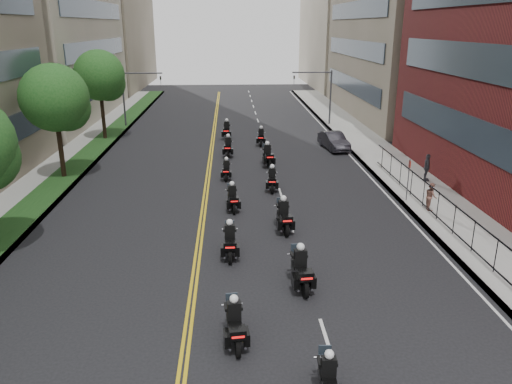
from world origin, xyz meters
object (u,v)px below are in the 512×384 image
motorcycle_12 (227,131)px  motorcycle_11 (261,138)px  motorcycle_2 (235,325)px  pedestrian_b (431,196)px  motorcycle_1 (329,382)px  parked_sedan (334,141)px  motorcycle_3 (301,271)px  motorcycle_4 (230,242)px  motorcycle_5 (284,217)px  motorcycle_9 (268,156)px  motorcycle_10 (228,148)px  motorcycle_6 (232,199)px  motorcycle_8 (226,170)px  motorcycle_7 (272,180)px  pedestrian_c (427,167)px

motorcycle_12 → motorcycle_11: bearing=-39.5°
motorcycle_2 → pedestrian_b: size_ratio=1.51×
motorcycle_1 → parked_sedan: (6.11, 29.39, 0.09)m
motorcycle_3 → parked_sedan: size_ratio=0.58×
parked_sedan → motorcycle_3: bearing=-113.3°
motorcycle_3 → motorcycle_4: 4.07m
motorcycle_3 → motorcycle_5: bearing=85.9°
motorcycle_5 → motorcycle_12: bearing=93.7°
motorcycle_11 → pedestrian_b: size_ratio=1.49×
motorcycle_11 → parked_sedan: bearing=-11.8°
motorcycle_2 → motorcycle_1: bearing=-53.9°
motorcycle_9 → motorcycle_10: (-2.90, 3.08, -0.03)m
motorcycle_6 → motorcycle_11: size_ratio=0.98×
parked_sedan → motorcycle_5: bearing=-118.1°
motorcycle_6 → motorcycle_3: bearing=-79.6°
motorcycle_8 → motorcycle_5: bearing=-69.8°
motorcycle_9 → motorcycle_1: bearing=-96.3°
motorcycle_6 → motorcycle_9: bearing=67.8°
motorcycle_3 → motorcycle_7: size_ratio=1.11×
motorcycle_12 → pedestrian_c: pedestrian_c is taller
motorcycle_4 → motorcycle_9: 15.34m
motorcycle_1 → motorcycle_4: size_ratio=0.90×
motorcycle_9 → pedestrian_b: bearing=-56.1°
motorcycle_3 → motorcycle_9: (0.05, 18.04, 0.00)m
motorcycle_7 → motorcycle_10: size_ratio=0.94×
pedestrian_b → parked_sedan: bearing=15.7°
motorcycle_7 → motorcycle_1: bearing=-85.6°
motorcycle_10 → motorcycle_7: bearing=-69.9°
motorcycle_2 → motorcycle_9: 21.73m
motorcycle_9 → motorcycle_10: motorcycle_9 is taller
motorcycle_3 → motorcycle_12: (-2.98, 27.59, -0.00)m
motorcycle_2 → motorcycle_4: bearing=85.2°
motorcycle_5 → pedestrian_b: motorcycle_5 is taller
motorcycle_6 → motorcycle_7: 4.25m
motorcycle_7 → motorcycle_12: bearing=105.1°
motorcycle_12 → pedestrian_b: size_ratio=1.64×
motorcycle_12 → parked_sedan: size_ratio=0.58×
motorcycle_3 → motorcycle_4: (-2.78, 2.97, -0.04)m
motorcycle_1 → motorcycle_7: size_ratio=0.94×
motorcycle_3 → motorcycle_12: bearing=91.5°
motorcycle_9 → motorcycle_4: bearing=-106.6°
motorcycle_3 → motorcycle_11: (0.00, 24.87, -0.07)m
motorcycle_7 → motorcycle_4: bearing=-101.6°
motorcycle_7 → motorcycle_12: motorcycle_12 is taller
motorcycle_7 → motorcycle_8: bearing=142.7°
motorcycle_3 → motorcycle_10: bearing=93.0°
motorcycle_8 → pedestrian_b: 13.29m
motorcycle_2 → motorcycle_8: 18.45m
parked_sedan → motorcycle_10: bearing=-176.5°
motorcycle_3 → motorcycle_7: (-0.10, 12.35, -0.07)m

